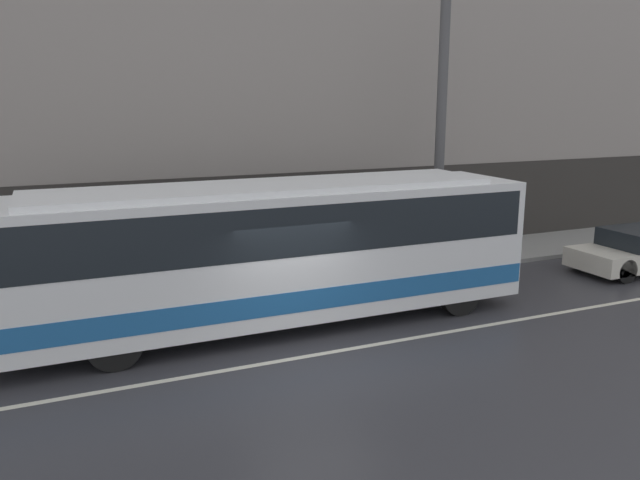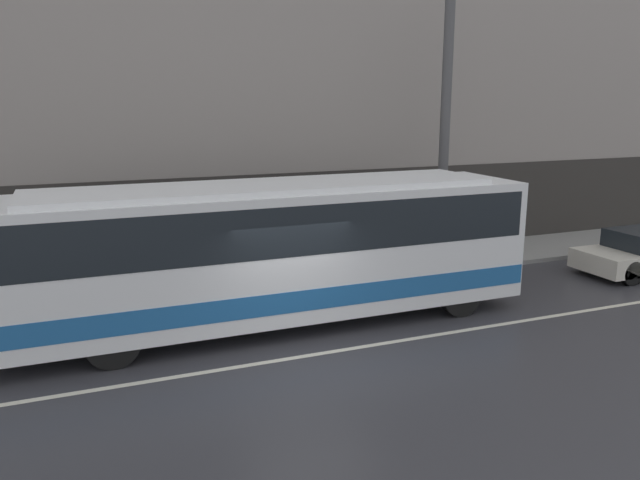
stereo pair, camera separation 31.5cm
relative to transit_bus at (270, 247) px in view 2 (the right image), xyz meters
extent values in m
plane|color=#333338|center=(0.06, -1.99, -1.79)|extent=(60.00, 60.00, 0.00)
cube|color=gray|center=(0.06, 3.42, -1.73)|extent=(60.00, 2.82, 0.13)
cube|color=gray|center=(0.06, 4.98, 5.10)|extent=(60.00, 0.30, 13.79)
cube|color=#2D2B28|center=(0.06, 4.82, -0.39)|extent=(60.00, 0.06, 2.80)
cube|color=beige|center=(0.06, -1.99, -1.79)|extent=(54.00, 0.14, 0.01)
cube|color=white|center=(-0.01, 0.00, -0.09)|extent=(11.74, 2.56, 2.71)
cube|color=#1E5999|center=(-0.01, 0.00, -0.89)|extent=(11.68, 2.59, 0.45)
cube|color=black|center=(-0.01, 0.00, 0.57)|extent=(11.38, 2.58, 1.03)
cube|color=orange|center=(5.81, 0.00, 1.08)|extent=(0.12, 1.92, 0.28)
cube|color=white|center=(-0.01, 0.00, 1.33)|extent=(9.98, 2.18, 0.12)
cylinder|color=black|center=(4.26, -1.12, -1.28)|extent=(1.03, 0.28, 1.03)
cylinder|color=black|center=(4.26, 1.12, -1.28)|extent=(1.03, 0.28, 1.03)
cylinder|color=black|center=(-3.47, -1.12, -1.28)|extent=(1.03, 0.28, 1.03)
cylinder|color=black|center=(-3.47, 1.12, -1.28)|extent=(1.03, 0.28, 1.03)
cylinder|color=black|center=(10.00, -0.79, -1.46)|extent=(0.67, 0.20, 0.67)
cylinder|color=black|center=(10.00, 0.79, -1.46)|extent=(0.67, 0.20, 0.67)
cylinder|color=#4C4C4F|center=(6.26, 2.90, 2.20)|extent=(0.29, 0.29, 7.74)
camera|label=1|loc=(-4.26, -12.63, 3.17)|focal=35.00mm
camera|label=2|loc=(-3.97, -12.75, 3.17)|focal=35.00mm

